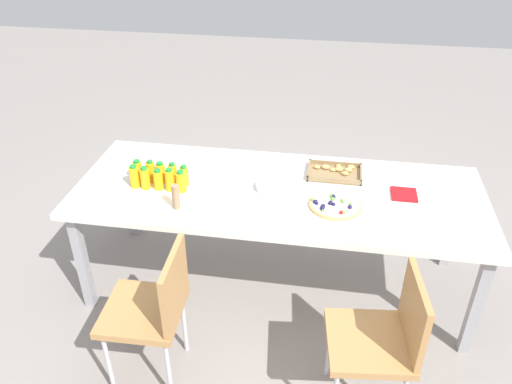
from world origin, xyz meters
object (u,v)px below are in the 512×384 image
at_px(party_table, 278,197).
at_px(chair_near_left, 155,305).
at_px(juice_bottle_7, 161,173).
at_px(napkin_stack, 404,194).
at_px(chair_near_right, 384,335).
at_px(juice_bottle_0, 134,177).
at_px(cardboard_tube, 176,197).
at_px(snack_tray, 335,172).
at_px(juice_bottle_3, 170,180).
at_px(juice_bottle_5, 138,171).
at_px(juice_bottle_1, 145,178).
at_px(juice_bottle_4, 181,182).
at_px(juice_bottle_8, 173,174).
at_px(plate_stack, 272,186).
at_px(juice_bottle_2, 158,180).
at_px(juice_bottle_6, 151,172).
at_px(fruit_pizza, 335,204).
at_px(juice_bottle_9, 184,176).

distance_m(party_table, chair_near_left, 0.99).
height_order(juice_bottle_7, napkin_stack, juice_bottle_7).
relative_size(chair_near_right, juice_bottle_0, 5.66).
bearing_deg(cardboard_tube, snack_tray, 31.34).
relative_size(juice_bottle_3, juice_bottle_5, 1.01).
relative_size(juice_bottle_1, juice_bottle_4, 1.05).
height_order(juice_bottle_5, juice_bottle_8, juice_bottle_5).
bearing_deg(napkin_stack, plate_stack, -175.82).
bearing_deg(juice_bottle_5, juice_bottle_8, 2.78).
height_order(juice_bottle_2, cardboard_tube, cardboard_tube).
distance_m(juice_bottle_5, juice_bottle_6, 0.08).
distance_m(juice_bottle_1, juice_bottle_4, 0.22).
height_order(juice_bottle_3, plate_stack, juice_bottle_3).
distance_m(juice_bottle_0, fruit_pizza, 1.21).
xyz_separation_m(juice_bottle_7, napkin_stack, (1.47, 0.09, -0.06)).
xyz_separation_m(juice_bottle_1, juice_bottle_8, (0.15, 0.08, -0.00)).
bearing_deg(juice_bottle_4, juice_bottle_1, -179.04).
height_order(fruit_pizza, napkin_stack, fruit_pizza).
xyz_separation_m(juice_bottle_1, plate_stack, (0.76, 0.11, -0.05)).
height_order(juice_bottle_0, cardboard_tube, cardboard_tube).
relative_size(chair_near_right, plate_stack, 4.24).
bearing_deg(party_table, fruit_pizza, -20.58).
bearing_deg(chair_near_left, napkin_stack, -57.19).
xyz_separation_m(juice_bottle_1, juice_bottle_3, (0.15, 0.00, 0.00)).
bearing_deg(juice_bottle_7, juice_bottle_6, 178.15).
bearing_deg(juice_bottle_6, cardboard_tube, -47.65).
height_order(chair_near_left, snack_tray, chair_near_left).
bearing_deg(juice_bottle_2, plate_stack, 8.76).
distance_m(chair_near_left, juice_bottle_4, 0.78).
bearing_deg(chair_near_right, chair_near_left, 82.70).
bearing_deg(juice_bottle_8, juice_bottle_4, -46.95).
bearing_deg(fruit_pizza, juice_bottle_0, 178.84).
distance_m(juice_bottle_8, plate_stack, 0.61).
xyz_separation_m(party_table, fruit_pizza, (0.34, -0.13, 0.07)).
bearing_deg(cardboard_tube, juice_bottle_2, 131.90).
bearing_deg(juice_bottle_2, juice_bottle_9, 26.35).
height_order(chair_near_left, cardboard_tube, cardboard_tube).
relative_size(juice_bottle_2, fruit_pizza, 0.43).
relative_size(juice_bottle_5, juice_bottle_8, 1.04).
distance_m(juice_bottle_7, fruit_pizza, 1.07).
relative_size(juice_bottle_6, napkin_stack, 0.95).
height_order(juice_bottle_1, juice_bottle_7, juice_bottle_1).
relative_size(juice_bottle_8, snack_tray, 0.41).
bearing_deg(juice_bottle_6, fruit_pizza, -5.18).
relative_size(chair_near_right, juice_bottle_8, 5.99).
height_order(juice_bottle_5, fruit_pizza, juice_bottle_5).
xyz_separation_m(juice_bottle_7, fruit_pizza, (1.07, -0.10, -0.05)).
relative_size(juice_bottle_3, cardboard_tube, 0.97).
relative_size(juice_bottle_6, juice_bottle_7, 1.05).
distance_m(chair_near_left, juice_bottle_9, 0.84).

